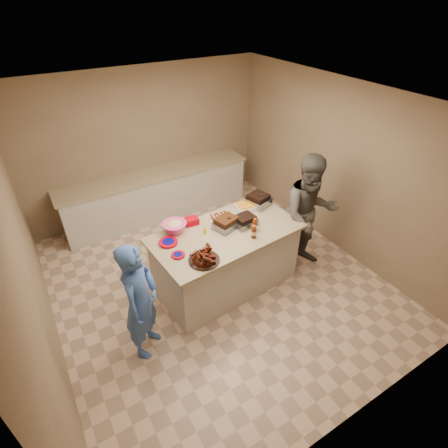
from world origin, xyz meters
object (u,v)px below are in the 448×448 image
coleslaw_bowl (175,231)px  bbq_bottle_b (254,231)px  roasting_pan (258,205)px  bbq_bottle_a (253,238)px  island (226,283)px  plastic_cup (171,233)px  rib_platter (204,261)px  mustard_bottle (205,233)px  guest_blue (149,345)px  guest_gray (301,262)px

coleslaw_bowl → bbq_bottle_b: bearing=-30.6°
roasting_pan → bbq_bottle_a: size_ratio=1.60×
island → coleslaw_bowl: (-0.59, 0.37, 0.97)m
bbq_bottle_a → plastic_cup: size_ratio=2.02×
plastic_cup → island: bearing=-28.7°
island → roasting_pan: size_ratio=6.56×
island → bbq_bottle_b: size_ratio=10.07×
coleslaw_bowl → bbq_bottle_b: (0.94, -0.55, 0.00)m
rib_platter → plastic_cup: (-0.11, 0.74, 0.00)m
rib_platter → island: bearing=35.0°
rib_platter → roasting_pan: (1.32, 0.73, 0.00)m
rib_platter → plastic_cup: 0.74m
roasting_pan → plastic_cup: 1.43m
island → bbq_bottle_b: (0.34, -0.19, 0.97)m
island → coleslaw_bowl: size_ratio=6.11×
roasting_pan → mustard_bottle: 1.07m
guest_blue → plastic_cup: bearing=-0.8°
rib_platter → roasting_pan: bearing=28.7°
bbq_bottle_b → guest_blue: 2.02m
coleslaw_bowl → bbq_bottle_a: bearing=-38.5°
coleslaw_bowl → guest_blue: bearing=-135.0°
rib_platter → guest_gray: bearing=5.2°
island → guest_gray: island is taller
rib_platter → guest_gray: size_ratio=0.21×
roasting_pan → guest_blue: bearing=-177.0°
roasting_pan → plastic_cup: bearing=162.7°
bbq_bottle_a → mustard_bottle: (-0.51, 0.42, 0.00)m
guest_blue → guest_gray: bearing=-42.7°
rib_platter → bbq_bottle_a: bearing=5.7°
guest_gray → guest_blue: bearing=-158.0°
coleslaw_bowl → bbq_bottle_b: size_ratio=1.65×
bbq_bottle_b → mustard_bottle: size_ratio=1.88×
island → roasting_pan: bearing=19.2°
roasting_pan → plastic_cup: size_ratio=3.23×
coleslaw_bowl → mustard_bottle: 0.41m
plastic_cup → bbq_bottle_b: bearing=-28.5°
mustard_bottle → bbq_bottle_a: bearing=-39.4°
roasting_pan → mustard_bottle: (-1.04, -0.23, 0.00)m
bbq_bottle_a → coleslaw_bowl: bearing=141.5°
coleslaw_bowl → mustard_bottle: size_ratio=3.09×
island → plastic_cup: 1.22m
rib_platter → coleslaw_bowl: bearing=93.8°
coleslaw_bowl → guest_gray: 2.22m
island → guest_gray: size_ratio=1.10×
mustard_bottle → island: bearing=-24.3°
island → guest_gray: bearing=-13.7°
island → rib_platter: bearing=-149.6°
plastic_cup → bbq_bottle_a: bearing=-36.1°
guest_gray → roasting_pan: bearing=151.3°
plastic_cup → guest_gray: plastic_cup is taller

